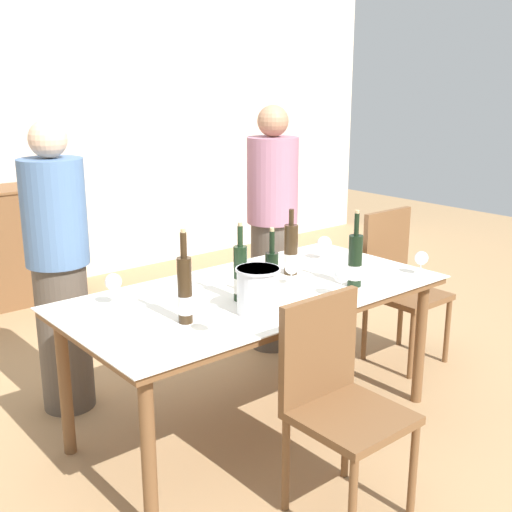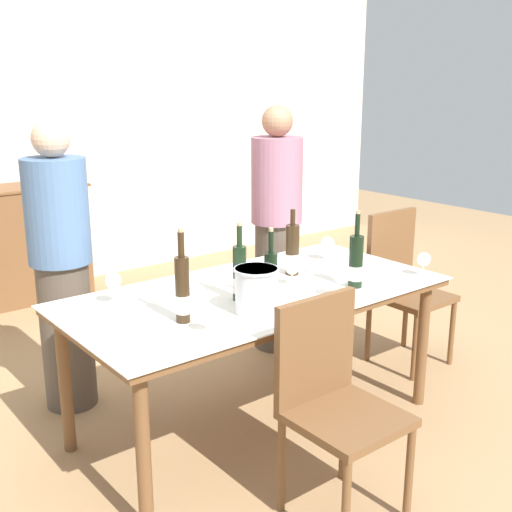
# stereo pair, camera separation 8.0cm
# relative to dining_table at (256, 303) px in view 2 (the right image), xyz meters

# --- Properties ---
(ground_plane) EXTENTS (12.00, 12.00, 0.00)m
(ground_plane) POSITION_rel_dining_table_xyz_m (0.00, 0.00, -0.68)
(ground_plane) COLOR #A37F56
(back_wall) EXTENTS (8.00, 0.10, 2.80)m
(back_wall) POSITION_rel_dining_table_xyz_m (0.00, 3.05, 0.72)
(back_wall) COLOR beige
(back_wall) RESTS_ON ground_plane
(dining_table) EXTENTS (1.92, 0.96, 0.75)m
(dining_table) POSITION_rel_dining_table_xyz_m (0.00, 0.00, 0.00)
(dining_table) COLOR brown
(dining_table) RESTS_ON ground_plane
(ice_bucket) EXTENTS (0.20, 0.20, 0.21)m
(ice_bucket) POSITION_rel_dining_table_xyz_m (-0.19, -0.24, 0.18)
(ice_bucket) COLOR silver
(ice_bucket) RESTS_ON dining_table
(wine_bottle_0) EXTENTS (0.06, 0.06, 0.42)m
(wine_bottle_0) POSITION_rel_dining_table_xyz_m (-0.51, -0.14, 0.21)
(wine_bottle_0) COLOR #332314
(wine_bottle_0) RESTS_ON dining_table
(wine_bottle_1) EXTENTS (0.06, 0.06, 0.36)m
(wine_bottle_1) POSITION_rel_dining_table_xyz_m (-0.05, -0.18, 0.18)
(wine_bottle_1) COLOR black
(wine_bottle_1) RESTS_ON dining_table
(wine_bottle_2) EXTENTS (0.08, 0.08, 0.36)m
(wine_bottle_2) POSITION_rel_dining_table_xyz_m (0.33, 0.10, 0.19)
(wine_bottle_2) COLOR #332314
(wine_bottle_2) RESTS_ON dining_table
(wine_bottle_3) EXTENTS (0.07, 0.07, 0.38)m
(wine_bottle_3) POSITION_rel_dining_table_xyz_m (-0.15, -0.06, 0.19)
(wine_bottle_3) COLOR black
(wine_bottle_3) RESTS_ON dining_table
(wine_bottle_4) EXTENTS (0.07, 0.07, 0.39)m
(wine_bottle_4) POSITION_rel_dining_table_xyz_m (0.43, -0.26, 0.19)
(wine_bottle_4) COLOR black
(wine_bottle_4) RESTS_ON dining_table
(wine_glass_0) EXTENTS (0.07, 0.07, 0.13)m
(wine_glass_0) POSITION_rel_dining_table_xyz_m (0.86, -0.36, 0.15)
(wine_glass_0) COLOR white
(wine_glass_0) RESTS_ON dining_table
(wine_glass_1) EXTENTS (0.09, 0.09, 0.14)m
(wine_glass_1) POSITION_rel_dining_table_xyz_m (0.68, 0.19, 0.16)
(wine_glass_1) COLOR white
(wine_glass_1) RESTS_ON dining_table
(wine_glass_2) EXTENTS (0.08, 0.08, 0.16)m
(wine_glass_2) POSITION_rel_dining_table_xyz_m (0.26, -0.34, 0.18)
(wine_glass_2) COLOR white
(wine_glass_2) RESTS_ON dining_table
(wine_glass_3) EXTENTS (0.07, 0.07, 0.13)m
(wine_glass_3) POSITION_rel_dining_table_xyz_m (0.20, -0.04, 0.15)
(wine_glass_3) COLOR white
(wine_glass_3) RESTS_ON dining_table
(wine_glass_4) EXTENTS (0.08, 0.08, 0.16)m
(wine_glass_4) POSITION_rel_dining_table_xyz_m (-0.65, 0.26, 0.18)
(wine_glass_4) COLOR white
(wine_glass_4) RESTS_ON dining_table
(wine_glass_5) EXTENTS (0.07, 0.07, 0.13)m
(wine_glass_5) POSITION_rel_dining_table_xyz_m (-0.50, -0.31, 0.15)
(wine_glass_5) COLOR white
(wine_glass_5) RESTS_ON dining_table
(chair_right_end) EXTENTS (0.42, 0.42, 0.96)m
(chair_right_end) POSITION_rel_dining_table_xyz_m (1.26, 0.09, -0.14)
(chair_right_end) COLOR brown
(chair_right_end) RESTS_ON ground_plane
(chair_near_front) EXTENTS (0.42, 0.42, 0.91)m
(chair_near_front) POSITION_rel_dining_table_xyz_m (-0.16, -0.71, -0.16)
(chair_near_front) COLOR brown
(chair_near_front) RESTS_ON ground_plane
(person_host) EXTENTS (0.33, 0.33, 1.58)m
(person_host) POSITION_rel_dining_table_xyz_m (-0.67, 0.83, 0.11)
(person_host) COLOR #51473D
(person_host) RESTS_ON ground_plane
(person_guest_left) EXTENTS (0.33, 0.33, 1.61)m
(person_guest_left) POSITION_rel_dining_table_xyz_m (0.75, 0.74, 0.13)
(person_guest_left) COLOR #51473D
(person_guest_left) RESTS_ON ground_plane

